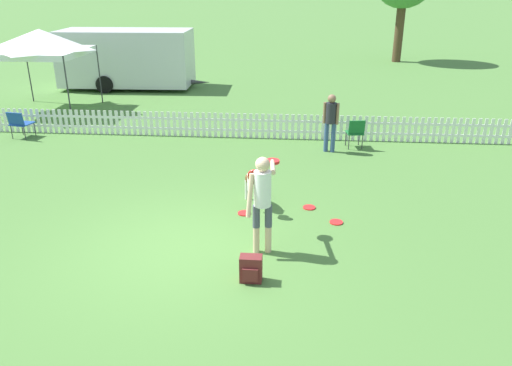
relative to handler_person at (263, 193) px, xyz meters
name	(u,v)px	position (x,y,z in m)	size (l,w,h in m)	color
ground_plane	(181,248)	(-1.40, -0.02, -1.05)	(240.00, 240.00, 0.00)	#4C7A38
handler_person	(263,193)	(0.00, 0.00, 0.00)	(0.51, 1.06, 1.68)	beige
leaping_dog	(252,178)	(-0.33, 1.77, -0.46)	(0.42, 1.15, 0.96)	brown
frisbee_near_handler	(309,207)	(0.81, 1.76, -1.04)	(0.25, 0.25, 0.02)	red
frisbee_near_dog	(244,213)	(-0.46, 1.38, -1.04)	(0.25, 0.25, 0.02)	red
frisbee_midfield	(336,222)	(1.31, 1.14, -1.04)	(0.25, 0.25, 0.02)	red
backpack_on_grass	(251,269)	(-0.11, -0.92, -0.84)	(0.34, 0.24, 0.42)	maroon
picket_fence	(230,125)	(-1.40, 6.38, -0.69)	(21.13, 0.04, 0.71)	white
folding_chair_blue_left	(355,131)	(2.07, 5.66, -0.57)	(0.49, 0.50, 0.81)	#333338
folding_chair_center	(19,122)	(-7.34, 5.79, -0.58)	(0.60, 0.61, 0.79)	#333338
canopy_tent_main	(41,43)	(-7.99, 8.95, 1.24)	(2.70, 2.70, 2.73)	#333338
spectator_standing	(331,118)	(1.38, 5.33, -0.14)	(0.41, 0.27, 1.52)	#334C7A
equipment_trailer	(127,58)	(-6.55, 13.08, 0.18)	(6.08, 2.46, 2.33)	silver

